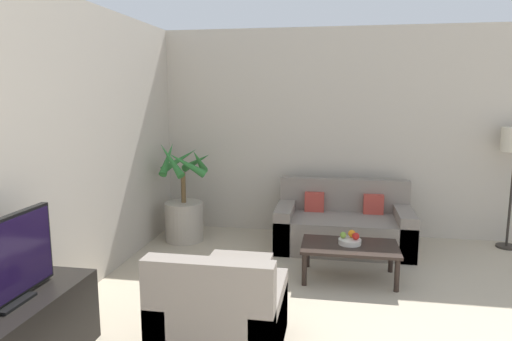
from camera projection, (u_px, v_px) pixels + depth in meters
The scene contains 12 objects.
wall_back at pixel (434, 134), 5.77m from camera, with size 8.63×0.06×2.70m.
wall_left at pixel (26, 161), 3.46m from camera, with size 0.06×7.54×2.70m.
television at pixel (6, 262), 2.84m from camera, with size 0.18×0.85×0.56m.
potted_palm at pixel (184, 208), 5.80m from camera, with size 0.72×0.73×1.28m.
sofa_loveseat at pixel (343, 226), 5.54m from camera, with size 1.60×0.85×0.80m.
coffee_table at pixel (350, 249), 4.60m from camera, with size 0.96×0.58×0.35m.
fruit_bowl at pixel (350, 242), 4.62m from camera, with size 0.23×0.23×0.05m.
apple_red at pixel (356, 236), 4.59m from camera, with size 0.07×0.07×0.07m.
apple_green at pixel (343, 235), 4.64m from camera, with size 0.06×0.06×0.06m.
orange_fruit at pixel (352, 234), 4.67m from camera, with size 0.08×0.08×0.08m.
armchair at pixel (221, 319), 3.27m from camera, with size 0.86×0.87×0.82m.
ottoman at pixel (238, 281), 4.08m from camera, with size 0.56×0.49×0.40m.
Camera 1 is at (-1.23, -0.10, 1.85)m, focal length 32.00 mm.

